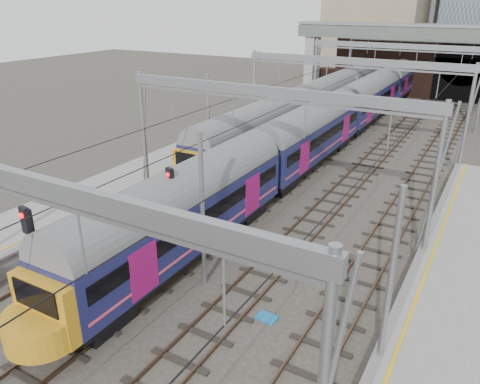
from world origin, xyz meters
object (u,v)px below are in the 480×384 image
Objects in this scene: train_main at (344,113)px; signal_near_left at (36,258)px; signal_near_centre at (173,208)px; train_second at (345,88)px.

signal_near_left reaches higher than train_main.
signal_near_centre is (1.45, 6.03, -0.11)m from signal_near_left.
train_second is at bearing 114.36° from signal_near_centre.
train_second is at bearing 101.23° from signal_near_left.
signal_near_centre is (0.29, -25.01, 0.74)m from train_main.
signal_near_left is (-1.16, -31.05, 0.86)m from train_main.
train_main reaches higher than train_second.
train_main is at bearing -72.54° from train_second.
signal_near_left is at bearing -85.65° from signal_near_centre.
signal_near_left reaches higher than train_second.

